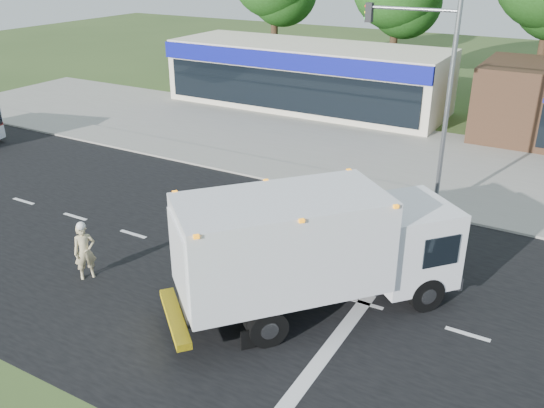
% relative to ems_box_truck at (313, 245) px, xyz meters
% --- Properties ---
extents(ground, '(120.00, 120.00, 0.00)m').
position_rel_ems_box_truck_xyz_m(ground, '(-1.78, 1.06, -2.12)').
color(ground, '#385123').
rests_on(ground, ground).
extents(road_asphalt, '(60.00, 14.00, 0.02)m').
position_rel_ems_box_truck_xyz_m(road_asphalt, '(-1.78, 1.06, -2.11)').
color(road_asphalt, black).
rests_on(road_asphalt, ground).
extents(sidewalk, '(60.00, 2.40, 0.12)m').
position_rel_ems_box_truck_xyz_m(sidewalk, '(-1.78, 9.26, -2.06)').
color(sidewalk, gray).
rests_on(sidewalk, ground).
extents(parking_apron, '(60.00, 9.00, 0.02)m').
position_rel_ems_box_truck_xyz_m(parking_apron, '(-1.78, 15.06, -2.11)').
color(parking_apron, gray).
rests_on(parking_apron, ground).
extents(lane_markings, '(55.20, 7.00, 0.01)m').
position_rel_ems_box_truck_xyz_m(lane_markings, '(-0.43, -0.29, -2.10)').
color(lane_markings, silver).
rests_on(lane_markings, road_asphalt).
extents(ems_box_truck, '(7.37, 7.91, 3.67)m').
position_rel_ems_box_truck_xyz_m(ems_box_truck, '(0.00, 0.00, 0.00)').
color(ems_box_truck, black).
rests_on(ems_box_truck, ground).
extents(emergency_worker, '(0.74, 0.81, 1.96)m').
position_rel_ems_box_truck_xyz_m(emergency_worker, '(-6.95, -1.92, -1.16)').
color(emergency_worker, tan).
rests_on(emergency_worker, ground).
extents(retail_strip_mall, '(18.00, 6.20, 4.00)m').
position_rel_ems_box_truck_xyz_m(retail_strip_mall, '(-10.78, 20.99, -0.10)').
color(retail_strip_mall, beige).
rests_on(retail_strip_mall, ground).
extents(traffic_signal_pole, '(3.51, 0.25, 8.00)m').
position_rel_ems_box_truck_xyz_m(traffic_signal_pole, '(0.58, 8.66, 2.81)').
color(traffic_signal_pole, gray).
rests_on(traffic_signal_pole, ground).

